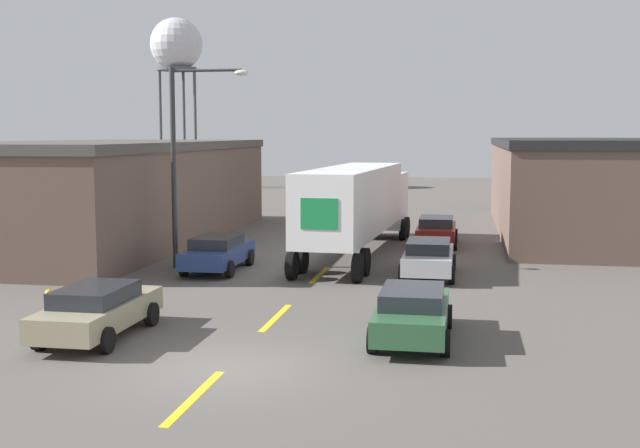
# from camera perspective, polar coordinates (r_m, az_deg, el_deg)

# --- Properties ---
(ground_plane) EXTENTS (160.00, 160.00, 0.00)m
(ground_plane) POSITION_cam_1_polar(r_m,az_deg,el_deg) (18.35, -6.86, -10.17)
(ground_plane) COLOR #56514C
(road_centerline) EXTENTS (0.20, 17.56, 0.01)m
(road_centerline) POSITION_cam_1_polar(r_m,az_deg,el_deg) (23.09, -3.15, -6.65)
(road_centerline) COLOR yellow
(road_centerline) RESTS_ON ground_plane
(warehouse_left) EXTENTS (9.93, 22.90, 4.86)m
(warehouse_left) POSITION_cam_1_polar(r_m,az_deg,el_deg) (40.48, -14.90, 2.27)
(warehouse_left) COLOR brown
(warehouse_left) RESTS_ON ground_plane
(warehouse_right) EXTENTS (11.21, 22.43, 4.96)m
(warehouse_right) POSITION_cam_1_polar(r_m,az_deg,el_deg) (44.75, 19.64, 2.56)
(warehouse_right) COLOR brown
(warehouse_right) RESTS_ON ground_plane
(semi_truck) EXTENTS (3.53, 14.76, 3.84)m
(semi_truck) POSITION_cam_1_polar(r_m,az_deg,el_deg) (34.53, 2.79, 1.62)
(semi_truck) COLOR silver
(semi_truck) RESTS_ON ground_plane
(parked_car_right_far) EXTENTS (1.95, 4.56, 1.36)m
(parked_car_right_far) POSITION_cam_1_polar(r_m,az_deg,el_deg) (37.93, 8.28, -0.43)
(parked_car_right_far) COLOR maroon
(parked_car_right_far) RESTS_ON ground_plane
(parked_car_left_far) EXTENTS (1.95, 4.56, 1.36)m
(parked_car_left_far) POSITION_cam_1_polar(r_m,az_deg,el_deg) (30.89, -7.27, -1.98)
(parked_car_left_far) COLOR navy
(parked_car_left_far) RESTS_ON ground_plane
(parked_car_right_near) EXTENTS (1.95, 4.56, 1.36)m
(parked_car_right_near) POSITION_cam_1_polar(r_m,az_deg,el_deg) (20.58, 6.60, -6.23)
(parked_car_right_near) COLOR #2D5B38
(parked_car_right_near) RESTS_ON ground_plane
(parked_car_left_near) EXTENTS (1.95, 4.56, 1.36)m
(parked_car_left_near) POSITION_cam_1_polar(r_m,az_deg,el_deg) (21.48, -15.53, -5.88)
(parked_car_left_near) COLOR tan
(parked_car_left_near) RESTS_ON ground_plane
(parked_car_right_mid) EXTENTS (1.95, 4.56, 1.36)m
(parked_car_right_mid) POSITION_cam_1_polar(r_m,az_deg,el_deg) (29.70, 7.73, -2.33)
(parked_car_right_mid) COLOR #B2B2B7
(parked_car_right_mid) RESTS_ON ground_plane
(water_tower) EXTENTS (5.01, 5.01, 16.22)m
(water_tower) POSITION_cam_1_polar(r_m,az_deg,el_deg) (79.55, -10.18, 12.26)
(water_tower) COLOR #47474C
(water_tower) RESTS_ON ground_plane
(street_lamp) EXTENTS (3.15, 0.32, 7.77)m
(street_lamp) POSITION_cam_1_polar(r_m,az_deg,el_deg) (31.48, -9.69, 5.17)
(street_lamp) COLOR #2D2D30
(street_lamp) RESTS_ON ground_plane
(fire_hydrant) EXTENTS (0.22, 0.22, 1.01)m
(fire_hydrant) POSITION_cam_1_polar(r_m,az_deg,el_deg) (23.22, -18.70, -5.66)
(fire_hydrant) COLOR gold
(fire_hydrant) RESTS_ON ground_plane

